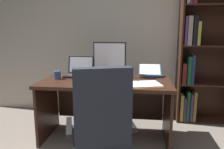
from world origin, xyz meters
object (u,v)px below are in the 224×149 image
desk (106,96)px  notepad (123,80)px  keyboard (105,83)px  laptop (79,72)px  computer_mouse (80,81)px  coffee_mug (57,75)px  office_chair (101,134)px  pen (125,79)px  open_binder (141,85)px  bookshelf (201,51)px  monitor (110,60)px  reading_stand_with_book (150,71)px

desk → notepad: notepad is taller
keyboard → laptop: bearing=135.8°
computer_mouse → coffee_mug: (-0.33, 0.17, 0.03)m
office_chair → pen: size_ratio=7.69×
open_binder → desk: bearing=132.6°
bookshelf → keyboard: 1.61m
computer_mouse → pen: computer_mouse is taller
notepad → pen: (0.02, 0.00, 0.01)m
laptop → keyboard: (0.41, -0.40, -0.04)m
desk → office_chair: bearing=-84.6°
keyboard → monitor: bearing=90.0°
open_binder → pen: bearing=115.7°
monitor → open_binder: monitor is taller
office_chair → monitor: size_ratio=2.38×
bookshelf → desk: bearing=-151.3°
open_binder → pen: (-0.20, 0.23, 0.00)m
computer_mouse → laptop: bearing=105.7°
office_chair → coffee_mug: size_ratio=10.64×
monitor → notepad: bearing=-48.1°
monitor → laptop: size_ratio=1.29×
laptop → coffee_mug: size_ratio=3.48×
laptop → pen: size_ratio=2.51×
desk → notepad: size_ratio=7.53×
keyboard → coffee_mug: size_ratio=4.15×
keyboard → pen: bearing=40.2°
keyboard → notepad: size_ratio=2.00×
desk → open_binder: (0.43, -0.27, 0.22)m
office_chair → notepad: 0.91m
computer_mouse → reading_stand_with_book: reading_stand_with_book is taller
pen → open_binder: bearing=-49.4°
laptop → open_binder: size_ratio=0.71×
computer_mouse → reading_stand_with_book: 0.95m
reading_stand_with_book → coffee_mug: reading_stand_with_book is taller
monitor → coffee_mug: monitor is taller
bookshelf → open_binder: bookshelf is taller
computer_mouse → open_binder: computer_mouse is taller
laptop → bookshelf: bearing=17.5°
notepad → reading_stand_with_book: bearing=39.9°
laptop → open_binder: 0.94m
desk → coffee_mug: (-0.61, -0.05, 0.26)m
reading_stand_with_book → open_binder: reading_stand_with_book is taller
monitor → open_binder: 0.64m
monitor → coffee_mug: size_ratio=4.48×
desk → bookshelf: bearing=28.7°
monitor → laptop: (-0.41, 0.01, -0.17)m
monitor → keyboard: 0.45m
bookshelf → coffee_mug: size_ratio=22.50×
reading_stand_with_book → pen: reading_stand_with_book is taller
office_chair → open_binder: size_ratio=2.16×
desk → computer_mouse: computer_mouse is taller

